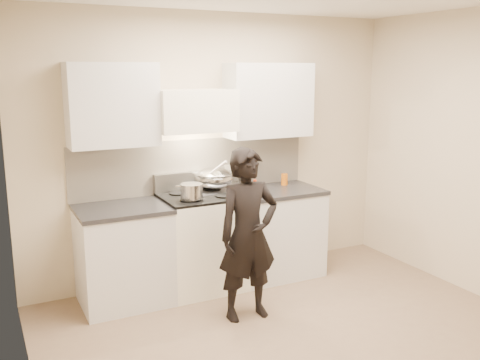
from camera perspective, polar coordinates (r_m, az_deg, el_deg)
name	(u,v)px	position (r m, az deg, el deg)	size (l,w,h in m)	color
ground_plane	(307,344)	(4.47, 7.14, -16.97)	(4.00, 4.00, 0.00)	#7D684F
room_shell	(280,139)	(4.24, 4.25, 4.36)	(4.04, 3.54, 2.70)	beige
stove	(202,241)	(5.31, -4.08, -6.56)	(0.76, 0.65, 0.96)	white
counter_right	(275,232)	(5.67, 3.72, -5.51)	(0.92, 0.67, 0.92)	silver
counter_left	(124,255)	(5.08, -12.30, -7.82)	(0.82, 0.67, 0.92)	silver
wok	(214,178)	(5.36, -2.80, 0.22)	(0.41, 0.50, 0.33)	#B7B7B7
stock_pot	(192,191)	(4.98, -5.18, -1.20)	(0.29, 0.26, 0.14)	#B7B7B7
utensil_crock	(244,178)	(5.56, 0.40, 0.16)	(0.12, 0.12, 0.33)	#ABABAB
spice_jar	(255,183)	(5.62, 1.60, -0.36)	(0.04, 0.04, 0.08)	orange
oil_glass	(284,179)	(5.74, 4.76, 0.08)	(0.07, 0.07, 0.12)	#B8590E
person	(248,235)	(4.60, 0.88, -5.84)	(0.55, 0.36, 1.50)	black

